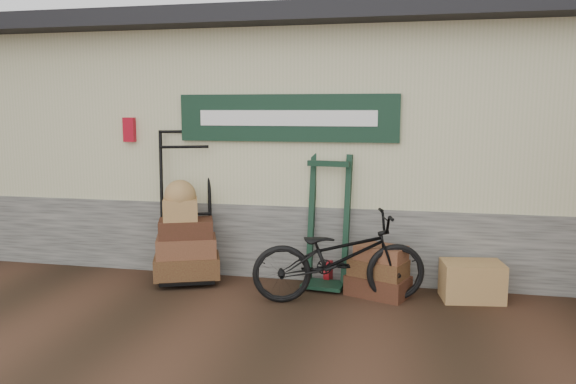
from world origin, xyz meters
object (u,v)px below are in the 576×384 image
object	(u,v)px
green_barrow	(328,221)
suitcase_stack	(378,270)
porter_trolley	(186,204)
wicker_hamper	(472,281)
bicycle	(339,252)

from	to	relation	value
green_barrow	suitcase_stack	bearing A→B (deg)	-14.18
porter_trolley	wicker_hamper	world-z (taller)	porter_trolley
green_barrow	wicker_hamper	bearing A→B (deg)	1.60
suitcase_stack	wicker_hamper	size ratio (longest dim) A/B	1.02
green_barrow	wicker_hamper	xyz separation A→B (m)	(1.61, -0.17, -0.56)
green_barrow	wicker_hamper	world-z (taller)	green_barrow
porter_trolley	bicycle	size ratio (longest dim) A/B	0.99
wicker_hamper	porter_trolley	bearing A→B (deg)	178.26
green_barrow	bicycle	distance (m)	0.60
porter_trolley	wicker_hamper	bearing A→B (deg)	-23.08
porter_trolley	suitcase_stack	world-z (taller)	porter_trolley
green_barrow	bicycle	world-z (taller)	green_barrow
green_barrow	bicycle	bearing A→B (deg)	-61.66
porter_trolley	green_barrow	bearing A→B (deg)	-19.05
porter_trolley	wicker_hamper	distance (m)	3.40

